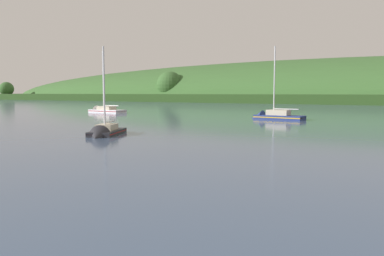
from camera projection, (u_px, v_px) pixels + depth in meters
The scene contains 4 objects.
far_shoreline_hill at pixel (316, 101), 193.86m from camera, with size 598.54×123.91×42.59m.
sailboat_near_mooring at pixel (273, 118), 58.68m from camera, with size 8.56×3.35×12.49m.
sailboat_midwater_white at pixel (105, 134), 36.35m from camera, with size 4.54×6.45×9.55m.
sailboat_far_left at pixel (103, 112), 78.98m from camera, with size 9.08×3.45×14.17m.
Camera 1 is at (10.61, 17.44, 4.07)m, focal length 35.50 mm.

